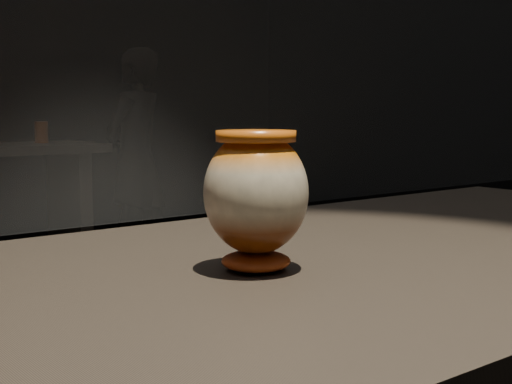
% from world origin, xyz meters
% --- Properties ---
extents(main_vase, '(0.16, 0.16, 0.18)m').
position_xyz_m(main_vase, '(-0.08, -0.01, 1.00)').
color(main_vase, '#622708').
rests_on(main_vase, display_plinth).
extents(back_vase_right, '(0.08, 0.08, 0.13)m').
position_xyz_m(back_vase_right, '(0.97, 3.40, 0.96)').
color(back_vase_right, maroon).
rests_on(back_vase_right, back_shelf).
extents(visitor, '(0.66, 0.58, 1.53)m').
position_xyz_m(visitor, '(1.80, 3.77, 0.76)').
color(visitor, black).
rests_on(visitor, ground).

